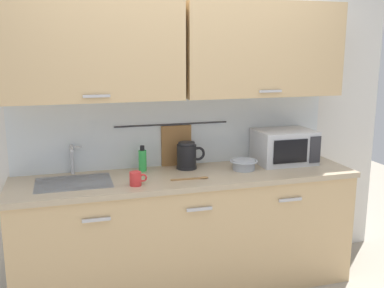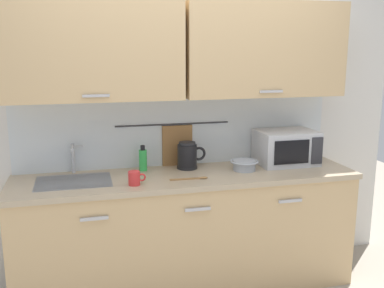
{
  "view_description": "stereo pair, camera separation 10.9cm",
  "coord_description": "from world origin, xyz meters",
  "px_view_note": "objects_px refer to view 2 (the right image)",
  "views": [
    {
      "loc": [
        -0.84,
        -2.71,
        1.8
      ],
      "look_at": [
        0.05,
        0.33,
        1.12
      ],
      "focal_mm": 41.13,
      "sensor_mm": 36.0,
      "label": 1
    },
    {
      "loc": [
        -0.73,
        -2.74,
        1.8
      ],
      "look_at": [
        0.05,
        0.33,
        1.12
      ],
      "focal_mm": 41.13,
      "sensor_mm": 36.0,
      "label": 2
    }
  ],
  "objects_px": {
    "microwave": "(286,147)",
    "mixing_bowl": "(244,165)",
    "dish_soap_bottle": "(143,159)",
    "electric_kettle": "(188,156)",
    "wooden_spoon": "(194,178)",
    "mug_near_sink": "(135,178)"
  },
  "relations": [
    {
      "from": "microwave",
      "to": "dish_soap_bottle",
      "type": "xyz_separation_m",
      "value": [
        -1.14,
        0.08,
        -0.05
      ]
    },
    {
      "from": "microwave",
      "to": "mug_near_sink",
      "type": "bearing_deg",
      "value": -167.7
    },
    {
      "from": "wooden_spoon",
      "to": "mug_near_sink",
      "type": "bearing_deg",
      "value": -175.95
    },
    {
      "from": "microwave",
      "to": "electric_kettle",
      "type": "bearing_deg",
      "value": 176.26
    },
    {
      "from": "microwave",
      "to": "dish_soap_bottle",
      "type": "height_order",
      "value": "microwave"
    },
    {
      "from": "electric_kettle",
      "to": "mixing_bowl",
      "type": "relative_size",
      "value": 1.06
    },
    {
      "from": "dish_soap_bottle",
      "to": "wooden_spoon",
      "type": "relative_size",
      "value": 0.71
    },
    {
      "from": "mug_near_sink",
      "to": "wooden_spoon",
      "type": "bearing_deg",
      "value": 4.05
    },
    {
      "from": "microwave",
      "to": "dish_soap_bottle",
      "type": "relative_size",
      "value": 2.35
    },
    {
      "from": "mixing_bowl",
      "to": "wooden_spoon",
      "type": "height_order",
      "value": "mixing_bowl"
    },
    {
      "from": "microwave",
      "to": "electric_kettle",
      "type": "distance_m",
      "value": 0.8
    },
    {
      "from": "microwave",
      "to": "mixing_bowl",
      "type": "xyz_separation_m",
      "value": [
        -0.4,
        -0.11,
        -0.09
      ]
    },
    {
      "from": "dish_soap_bottle",
      "to": "wooden_spoon",
      "type": "xyz_separation_m",
      "value": [
        0.32,
        -0.32,
        -0.08
      ]
    },
    {
      "from": "microwave",
      "to": "wooden_spoon",
      "type": "xyz_separation_m",
      "value": [
        -0.83,
        -0.24,
        -0.13
      ]
    },
    {
      "from": "dish_soap_bottle",
      "to": "electric_kettle",
      "type": "bearing_deg",
      "value": -3.79
    },
    {
      "from": "microwave",
      "to": "wooden_spoon",
      "type": "height_order",
      "value": "microwave"
    },
    {
      "from": "electric_kettle",
      "to": "microwave",
      "type": "bearing_deg",
      "value": -3.74
    },
    {
      "from": "microwave",
      "to": "mug_near_sink",
      "type": "height_order",
      "value": "microwave"
    },
    {
      "from": "mug_near_sink",
      "to": "mixing_bowl",
      "type": "distance_m",
      "value": 0.87
    },
    {
      "from": "mixing_bowl",
      "to": "mug_near_sink",
      "type": "bearing_deg",
      "value": -169.1
    },
    {
      "from": "microwave",
      "to": "mixing_bowl",
      "type": "height_order",
      "value": "microwave"
    },
    {
      "from": "microwave",
      "to": "dish_soap_bottle",
      "type": "distance_m",
      "value": 1.15
    }
  ]
}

